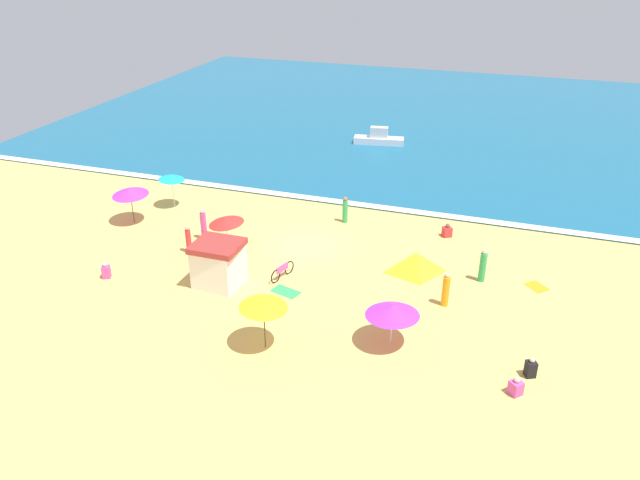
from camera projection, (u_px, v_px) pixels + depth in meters
ground_plane at (305, 245)px, 34.64m from camera, size 60.00×60.00×0.00m
ocean_water at (406, 116)px, 58.31m from camera, size 60.00×44.00×0.10m
wave_breaker_foam at (338, 201)px, 39.93m from camera, size 57.00×0.70×0.01m
lifeguard_cabana at (219, 264)px, 30.33m from camera, size 2.31×2.12×2.30m
beach_umbrella_0 at (130, 191)px, 36.45m from camera, size 2.43×2.45×2.34m
beach_umbrella_1 at (263, 304)px, 25.27m from camera, size 2.24×2.23×2.36m
beach_umbrella_2 at (392, 310)px, 25.65m from camera, size 3.25×3.25×2.00m
beach_umbrella_3 at (171, 177)px, 38.56m from camera, size 1.68×1.66×2.25m
beach_umbrella_4 at (226, 220)px, 33.58m from camera, size 2.65×2.64×1.99m
beach_tent at (415, 262)px, 31.70m from camera, size 2.96×2.73×1.14m
parked_bicycle at (282, 271)px, 31.25m from camera, size 0.59×1.76×0.76m
beachgoer_0 at (188, 240)px, 33.53m from camera, size 0.42×0.42×1.61m
beachgoer_1 at (483, 266)px, 30.77m from camera, size 0.44×0.44×1.78m
beachgoer_2 at (345, 210)px, 37.02m from camera, size 0.38×0.38×1.64m
beachgoer_3 at (447, 231)px, 35.50m from camera, size 0.65×0.65×0.81m
beachgoer_4 at (204, 225)px, 34.92m from camera, size 0.41×0.41×1.88m
beachgoer_5 at (516, 387)px, 23.43m from camera, size 0.62×0.62×0.79m
beachgoer_6 at (106, 271)px, 31.26m from camera, size 0.50×0.50×0.89m
beachgoer_7 at (531, 368)px, 24.35m from camera, size 0.51×0.51×0.89m
beachgoer_8 at (446, 290)px, 28.78m from camera, size 0.41×0.41×1.73m
beach_towel_0 at (286, 292)px, 30.19m from camera, size 1.57×1.14×0.01m
beach_towel_1 at (233, 254)px, 33.69m from camera, size 0.91×1.47×0.01m
beach_towel_2 at (537, 287)px, 30.61m from camera, size 1.31×1.31×0.01m
small_boat_0 at (379, 139)px, 50.44m from camera, size 4.15×1.65×1.41m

